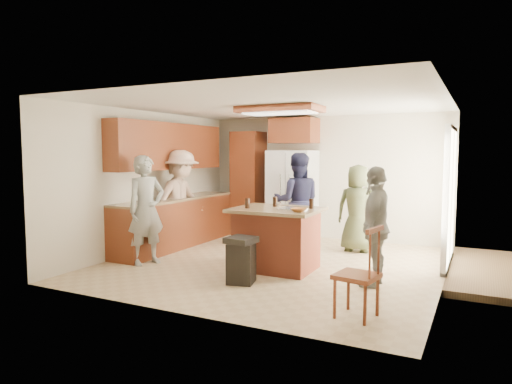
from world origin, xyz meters
The scene contains 12 objects.
person_front_left centered at (-1.81, -0.89, 0.86)m, with size 0.63×0.46×1.72m, color gray.
person_behind_left centered at (-0.06, 1.12, 0.88)m, with size 0.85×0.53×1.76m, color black.
person_behind_right centered at (0.95, 1.49, 0.78)m, with size 0.76×0.49×1.55m, color #3C4226.
person_side_right centered at (1.68, -0.47, 0.79)m, with size 0.93×0.48×1.59m, color gray.
person_counter centered at (-2.04, 0.34, 0.90)m, with size 1.17×0.54×1.81m, color tan.
left_cabinetry centered at (-2.24, 0.40, 0.96)m, with size 0.64×3.00×2.30m.
back_wall_units centered at (-1.33, 2.20, 1.38)m, with size 1.80×0.60×2.45m.
refrigerator centered at (-0.55, 2.12, 0.90)m, with size 0.90×0.76×1.80m.
kitchen_island centered at (0.17, -0.28, 0.47)m, with size 1.28×1.03×0.93m.
island_items centered at (0.41, -0.37, 0.97)m, with size 1.00×0.59×0.15m.
trash_bin centered at (0.04, -1.17, 0.32)m, with size 0.41×0.41×0.63m.
spindle_chair centered at (1.77, -1.75, 0.45)m, with size 0.49×0.49×0.99m.
Camera 1 is at (2.91, -6.49, 1.77)m, focal length 32.00 mm.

